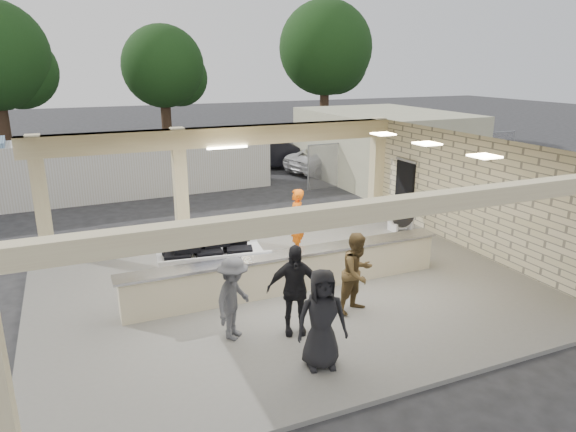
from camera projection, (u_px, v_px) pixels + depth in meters
name	position (u px, v px, depth m)	size (l,w,h in m)	color
ground	(283.00, 286.00, 13.06)	(120.00, 120.00, 0.00)	#252527
pavilion	(280.00, 227.00, 13.34)	(12.01, 10.00, 3.55)	slate
baggage_counter	(290.00, 271.00, 12.45)	(8.20, 0.58, 0.98)	beige
luggage_cart	(211.00, 251.00, 12.77)	(2.85, 1.96, 1.56)	silver
drum_fan	(401.00, 215.00, 16.89)	(0.95, 0.51, 1.02)	silver
baggage_handler	(296.00, 221.00, 14.83)	(0.69, 0.38, 1.90)	#FF660D
passenger_a	(357.00, 273.00, 11.28)	(0.89, 0.39, 1.83)	brown
passenger_b	(294.00, 290.00, 10.35)	(1.12, 0.41, 1.91)	black
passenger_c	(234.00, 298.00, 10.18)	(1.11, 0.39, 1.72)	#4E4F53
passenger_d	(322.00, 319.00, 9.18)	(0.92, 0.38, 1.89)	black
car_white_a	(330.00, 159.00, 26.46)	(2.24, 4.73, 1.35)	silver
car_white_b	(402.00, 150.00, 29.02)	(1.71, 4.58, 1.45)	silver
car_dark	(278.00, 153.00, 27.46)	(1.70, 4.82, 1.61)	black
container_white	(139.00, 166.00, 21.94)	(11.29, 2.26, 2.45)	silver
fence	(420.00, 157.00, 24.85)	(12.06, 0.06, 2.03)	gray
tree_left	(0.00, 60.00, 29.79)	(6.60, 6.30, 9.00)	#382619
tree_mid	(167.00, 70.00, 35.52)	(6.00, 5.60, 8.00)	#382619
tree_right	(328.00, 52.00, 38.84)	(7.20, 7.00, 10.00)	#382619
adjacent_building	(383.00, 145.00, 25.00)	(6.00, 8.00, 3.20)	beige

